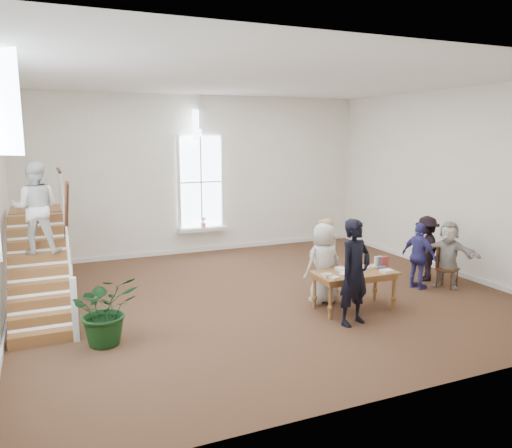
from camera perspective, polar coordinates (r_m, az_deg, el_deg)
name	(u,v)px	position (r m, az deg, el deg)	size (l,w,h in m)	color
ground	(264,295)	(10.79, 0.93, -8.16)	(10.00, 10.00, 0.00)	#42291A
room_shell	(203,238)	(14.67, -6.12, -1.66)	(10.49, 10.00, 10.00)	white
staircase	(38,230)	(10.24, -23.66, -0.68)	(1.10, 4.10, 2.92)	brown
library_table	(355,276)	(9.98, 11.20, -5.84)	(1.64, 0.85, 0.82)	brown
police_officer	(355,272)	(9.14, 11.23, -5.45)	(0.70, 0.46, 1.93)	black
elderly_woman	(323,263)	(10.24, 7.71, -4.47)	(0.80, 0.52, 1.65)	beige
person_yellow	(323,256)	(10.81, 7.71, -3.69)	(0.80, 0.62, 1.65)	beige
woman_cluster_a	(419,256)	(11.66, 18.15, -3.51)	(0.87, 0.36, 1.48)	#3B3682
woman_cluster_b	(426,248)	(12.37, 18.87, -2.65)	(0.99, 0.57, 1.53)	black
woman_cluster_c	(448,255)	(11.93, 21.06, -3.30)	(1.40, 0.45, 1.51)	#B6ADA3
floor_plant	(106,309)	(8.61, -16.81, -9.33)	(1.06, 0.92, 1.18)	#103313
side_chair	(444,265)	(12.00, 20.72, -4.40)	(0.53, 0.53, 0.93)	#3C2010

